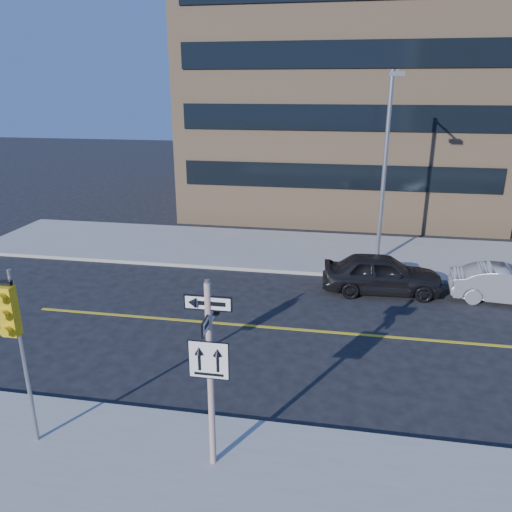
% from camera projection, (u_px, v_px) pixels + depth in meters
% --- Properties ---
extents(ground, '(120.00, 120.00, 0.00)m').
position_uv_depth(ground, '(238.00, 398.00, 12.73)').
color(ground, black).
rests_on(ground, ground).
extents(sign_pole, '(0.92, 0.92, 4.06)m').
position_uv_depth(sign_pole, '(210.00, 366.00, 9.59)').
color(sign_pole, white).
rests_on(sign_pole, near_sidewalk).
extents(traffic_signal, '(0.32, 0.45, 4.00)m').
position_uv_depth(traffic_signal, '(13.00, 325.00, 9.93)').
color(traffic_signal, gray).
rests_on(traffic_signal, near_sidewalk).
extents(parked_car_a, '(2.03, 4.55, 1.52)m').
position_uv_depth(parked_car_a, '(382.00, 274.00, 18.98)').
color(parked_car_a, black).
rests_on(parked_car_a, ground).
extents(parked_car_b, '(1.73, 4.08, 1.31)m').
position_uv_depth(parked_car_b, '(507.00, 285.00, 18.18)').
color(parked_car_b, gray).
rests_on(parked_car_b, ground).
extents(streetlight_a, '(0.55, 2.25, 8.00)m').
position_uv_depth(streetlight_a, '(386.00, 157.00, 20.55)').
color(streetlight_a, gray).
rests_on(streetlight_a, far_sidewalk).
extents(building_brick, '(18.00, 18.00, 18.00)m').
position_uv_depth(building_brick, '(345.00, 62.00, 32.77)').
color(building_brick, '#A27F5A').
rests_on(building_brick, ground).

